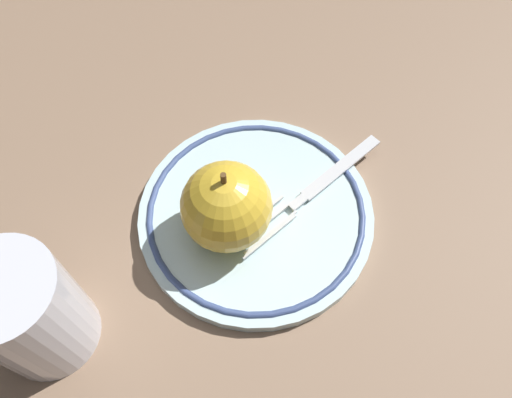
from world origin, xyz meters
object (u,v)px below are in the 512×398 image
object	(u,v)px
plate	(256,214)
apple_red_whole	(226,207)
fork	(315,188)
drinking_glass	(29,313)

from	to	relation	value
plate	apple_red_whole	world-z (taller)	apple_red_whole
plate	fork	world-z (taller)	fork
plate	drinking_glass	xyz separation A→B (m)	(-0.15, 0.14, 0.05)
drinking_glass	fork	bearing A→B (deg)	-44.60
plate	apple_red_whole	size ratio (longest dim) A/B	2.49
plate	apple_red_whole	bearing A→B (deg)	142.29
plate	drinking_glass	distance (m)	0.21
fork	drinking_glass	world-z (taller)	drinking_glass
apple_red_whole	drinking_glass	size ratio (longest dim) A/B	0.81
plate	drinking_glass	world-z (taller)	drinking_glass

